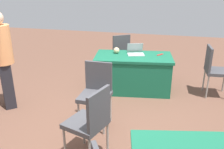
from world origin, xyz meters
TOP-DOWN VIEW (x-y plane):
  - ground_plane at (0.00, 0.00)m, footprint 14.40×14.40m
  - table_foreground at (-0.09, -1.57)m, footprint 1.59×0.99m
  - chair_tucked_right at (-1.62, -1.70)m, footprint 0.47×0.47m
  - chair_aisle at (0.38, -2.40)m, footprint 0.61×0.61m
  - chair_by_pillar at (0.07, 0.62)m, footprint 0.55×0.55m
  - chair_back_row at (0.24, -0.18)m, footprint 0.45×0.45m
  - person_attendee_browsing at (1.91, -0.34)m, footprint 0.48×0.48m
  - laptop_silver at (-0.11, -1.68)m, footprint 0.39×0.37m
  - yarn_ball at (0.27, -1.66)m, footprint 0.12×0.12m
  - scissors_red at (-0.59, -1.75)m, footprint 0.13×0.17m

SIDE VIEW (x-z plane):
  - ground_plane at x=0.00m, z-range 0.00..0.00m
  - table_foreground at x=-0.09m, z-range 0.00..0.73m
  - chair_aisle at x=0.38m, z-range 0.07..1.03m
  - chair_tucked_right at x=-1.62m, z-range 0.07..1.04m
  - chair_by_pillar at x=0.07m, z-range 0.07..1.04m
  - chair_back_row at x=0.24m, z-range 0.08..1.05m
  - scissors_red at x=-0.59m, z-range 0.72..0.73m
  - laptop_silver at x=-0.11m, z-range 0.66..0.87m
  - yarn_ball at x=0.27m, z-range 0.72..0.84m
  - person_attendee_browsing at x=1.91m, z-range 0.09..1.75m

